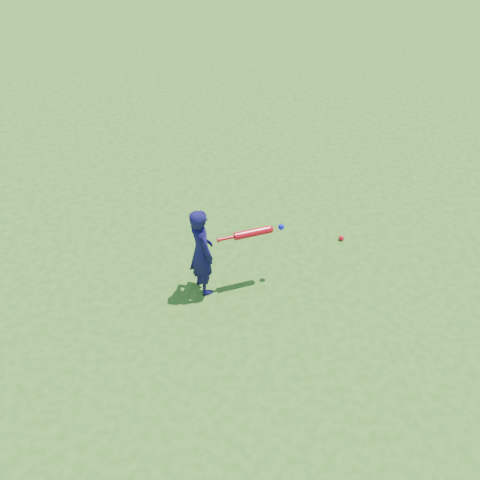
% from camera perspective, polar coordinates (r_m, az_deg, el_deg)
% --- Properties ---
extents(ground, '(80.00, 80.00, 0.00)m').
position_cam_1_polar(ground, '(7.40, -10.30, -2.76)').
color(ground, '#2F6A19').
rests_on(ground, ground).
extents(child, '(0.43, 0.52, 1.23)m').
position_cam_1_polar(child, '(6.58, -4.13, -1.23)').
color(child, '#120E44').
rests_on(child, ground).
extents(ground_ball_red, '(0.07, 0.07, 0.07)m').
position_cam_1_polar(ground_ball_red, '(7.84, 10.76, 0.22)').
color(ground_ball_red, red).
rests_on(ground_ball_red, ground).
extents(bat_swing, '(0.86, 0.23, 0.10)m').
position_cam_1_polar(bat_swing, '(6.59, 1.63, 0.83)').
color(bat_swing, red).
rests_on(bat_swing, ground).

